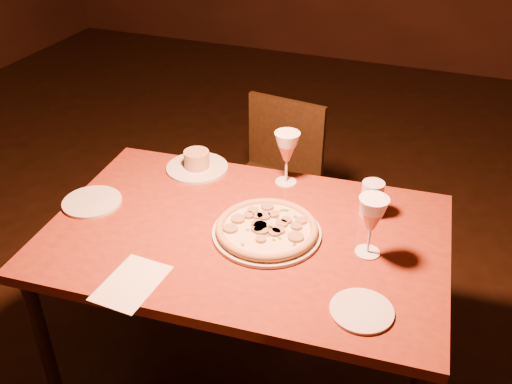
% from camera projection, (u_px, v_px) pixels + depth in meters
% --- Properties ---
extents(floor, '(7.00, 7.00, 0.00)m').
position_uv_depth(floor, '(200.00, 321.00, 2.46)').
color(floor, black).
rests_on(floor, ground).
extents(dining_table, '(1.35, 0.92, 0.69)m').
position_uv_depth(dining_table, '(245.00, 246.00, 1.89)').
color(dining_table, maroon).
rests_on(dining_table, floor).
extents(chair_far, '(0.42, 0.42, 0.78)m').
position_uv_depth(chair_far, '(274.00, 177.00, 2.63)').
color(chair_far, black).
rests_on(chair_far, floor).
extents(pizza_plate, '(0.35, 0.35, 0.04)m').
position_uv_depth(pizza_plate, '(267.00, 229.00, 1.83)').
color(pizza_plate, silver).
rests_on(pizza_plate, dining_table).
extents(ramekin_saucer, '(0.24, 0.24, 0.08)m').
position_uv_depth(ramekin_saucer, '(197.00, 163.00, 2.18)').
color(ramekin_saucer, silver).
rests_on(ramekin_saucer, dining_table).
extents(wine_glass_far, '(0.09, 0.09, 0.20)m').
position_uv_depth(wine_glass_far, '(287.00, 158.00, 2.06)').
color(wine_glass_far, '#CD6955').
rests_on(wine_glass_far, dining_table).
extents(wine_glass_right, '(0.09, 0.09, 0.20)m').
position_uv_depth(wine_glass_right, '(371.00, 226.00, 1.71)').
color(wine_glass_right, '#CD6955').
rests_on(wine_glass_right, dining_table).
extents(water_tumbler, '(0.07, 0.07, 0.12)m').
position_uv_depth(water_tumbler, '(372.00, 199.00, 1.90)').
color(water_tumbler, silver).
rests_on(water_tumbler, dining_table).
extents(side_plate_left, '(0.20, 0.20, 0.01)m').
position_uv_depth(side_plate_left, '(92.00, 202.00, 1.99)').
color(side_plate_left, silver).
rests_on(side_plate_left, dining_table).
extents(side_plate_near, '(0.17, 0.17, 0.01)m').
position_uv_depth(side_plate_near, '(362.00, 311.00, 1.54)').
color(side_plate_near, silver).
rests_on(side_plate_near, dining_table).
extents(menu_card, '(0.16, 0.23, 0.00)m').
position_uv_depth(menu_card, '(132.00, 283.00, 1.64)').
color(menu_card, silver).
rests_on(menu_card, dining_table).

